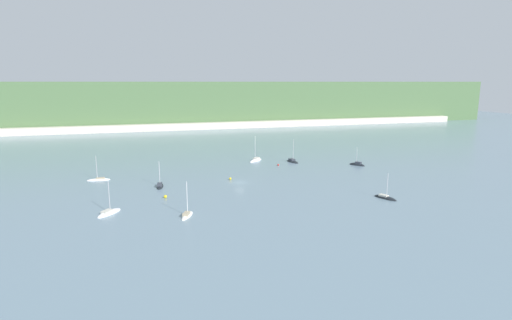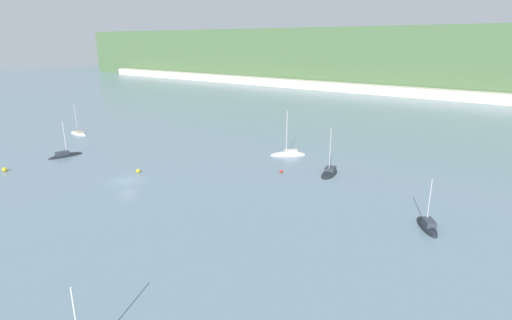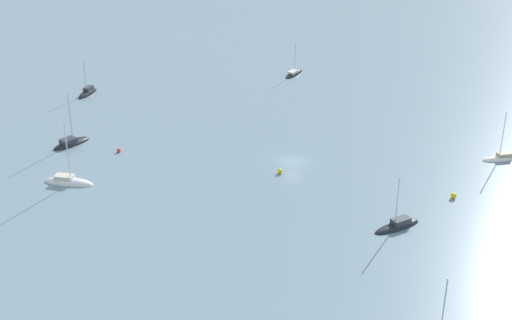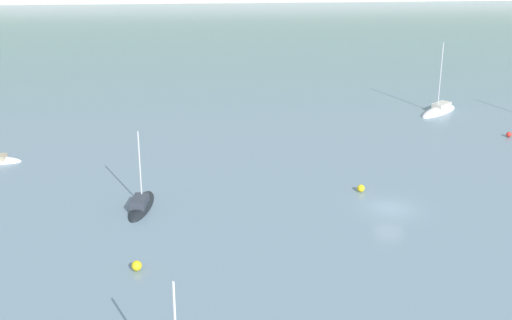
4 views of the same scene
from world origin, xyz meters
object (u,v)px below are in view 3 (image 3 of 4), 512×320
mooring_buoy_1 (280,171)px  sailboat_6 (397,226)px  sailboat_0 (88,93)px  mooring_buoy_2 (454,196)px  sailboat_7 (501,159)px  sailboat_2 (294,74)px  sailboat_3 (71,143)px  sailboat_5 (69,182)px  mooring_buoy_0 (119,150)px

mooring_buoy_1 → sailboat_6: bearing=-173.6°
sailboat_0 → mooring_buoy_2: bearing=74.1°
mooring_buoy_1 → mooring_buoy_2: 24.13m
sailboat_7 → mooring_buoy_1: (16.18, 29.27, 0.23)m
sailboat_0 → mooring_buoy_2: sailboat_0 is taller
sailboat_6 → sailboat_7: size_ratio=0.93×
sailboat_7 → sailboat_0: bearing=-33.8°
sailboat_2 → sailboat_3: (-5.16, 49.42, 0.05)m
sailboat_0 → mooring_buoy_2: (-66.66, -21.77, 0.28)m
sailboat_5 → mooring_buoy_0: size_ratio=16.32×
mooring_buoy_0 → mooring_buoy_1: size_ratio=0.86×
mooring_buoy_1 → mooring_buoy_2: size_ratio=0.91×
sailboat_7 → mooring_buoy_0: (36.60, 44.35, 0.18)m
sailboat_2 → mooring_buoy_2: (-52.41, 15.85, 0.32)m
mooring_buoy_2 → mooring_buoy_0: bearing=35.8°
sailboat_5 → sailboat_7: (-31.53, -54.70, 0.01)m
sailboat_3 → sailboat_7: (-43.70, -48.94, 0.00)m
sailboat_2 → sailboat_5: 57.83m
sailboat_6 → sailboat_7: 27.31m
sailboat_3 → sailboat_5: 13.46m
sailboat_2 → mooring_buoy_0: (-12.26, 44.83, 0.23)m
sailboat_2 → mooring_buoy_0: bearing=172.2°
sailboat_0 → mooring_buoy_1: size_ratio=10.12×
sailboat_6 → sailboat_7: sailboat_7 is taller
sailboat_3 → mooring_buoy_2: sailboat_3 is taller
sailboat_5 → mooring_buoy_0: (5.07, -10.34, 0.19)m
sailboat_3 → mooring_buoy_0: size_ratio=14.59×
sailboat_2 → mooring_buoy_2: sailboat_2 is taller
sailboat_7 → sailboat_6: bearing=34.7°
sailboat_6 → mooring_buoy_2: bearing=-168.8°
sailboat_5 → sailboat_6: size_ratio=1.30×
mooring_buoy_0 → sailboat_6: bearing=-157.0°
sailboat_2 → sailboat_7: size_ratio=0.87×
sailboat_2 → sailboat_3: size_ratio=0.80×
mooring_buoy_2 → sailboat_0: bearing=18.1°
sailboat_7 → mooring_buoy_1: 33.44m
sailboat_0 → sailboat_7: 73.23m
sailboat_6 → sailboat_7: (4.25, -26.97, -0.00)m
sailboat_0 → mooring_buoy_0: (-26.51, 7.20, 0.19)m
sailboat_3 → sailboat_5: sailboat_5 is taller
sailboat_7 → mooring_buoy_2: bearing=38.7°
sailboat_7 → sailboat_3: bearing=-16.0°
sailboat_7 → mooring_buoy_2: sailboat_7 is taller
mooring_buoy_1 → mooring_buoy_2: (-19.73, -13.89, 0.04)m
sailboat_5 → mooring_buoy_1: (-15.35, -25.43, 0.24)m
sailboat_6 → sailboat_2: bearing=-109.6°
mooring_buoy_0 → mooring_buoy_1: 25.39m
sailboat_0 → sailboat_7: sailboat_7 is taller
sailboat_6 → mooring_buoy_0: size_ratio=12.55×
mooring_buoy_1 → sailboat_3: bearing=35.6°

